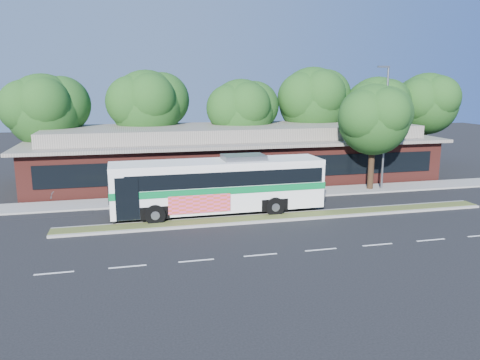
{
  "coord_description": "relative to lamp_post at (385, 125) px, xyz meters",
  "views": [
    {
      "loc": [
        -8.78,
        -24.7,
        7.73
      ],
      "look_at": [
        -2.12,
        2.63,
        2.0
      ],
      "focal_mm": 35.0,
      "sensor_mm": 36.0,
      "label": 1
    }
  ],
  "objects": [
    {
      "name": "tree_bg_a",
      "position": [
        -24.15,
        9.14,
        0.97
      ],
      "size": [
        6.47,
        5.8,
        8.63
      ],
      "color": "black",
      "rests_on": "ground"
    },
    {
      "name": "tree_bg_e",
      "position": [
        4.85,
        9.14,
        0.84
      ],
      "size": [
        6.47,
        5.8,
        8.5
      ],
      "color": "black",
      "rests_on": "ground"
    },
    {
      "name": "transit_bus",
      "position": [
        -13.04,
        -3.6,
        -2.91
      ],
      "size": [
        12.82,
        3.15,
        3.58
      ],
      "rotation": [
        0.0,
        0.0,
        0.01
      ],
      "color": "white",
      "rests_on": "ground"
    },
    {
      "name": "plaza_building",
      "position": [
        -9.56,
        6.99,
        -2.77
      ],
      "size": [
        33.2,
        11.2,
        4.45
      ],
      "color": "#56201B",
      "rests_on": "ground"
    },
    {
      "name": "ground",
      "position": [
        -9.56,
        -6.0,
        -4.9
      ],
      "size": [
        120.0,
        120.0,
        0.0
      ],
      "primitive_type": "plane",
      "color": "black",
      "rests_on": "ground"
    },
    {
      "name": "median_strip",
      "position": [
        -9.56,
        -5.4,
        -4.83
      ],
      "size": [
        26.0,
        1.1,
        0.15
      ],
      "primitive_type": "cube",
      "color": "#445725",
      "rests_on": "ground"
    },
    {
      "name": "sidewalk",
      "position": [
        -9.56,
        0.4,
        -4.84
      ],
      "size": [
        44.0,
        2.6,
        0.12
      ],
      "primitive_type": "cube",
      "color": "gray",
      "rests_on": "ground"
    },
    {
      "name": "sedan",
      "position": [
        -21.86,
        3.21,
        -4.2
      ],
      "size": [
        5.11,
        2.75,
        1.41
      ],
      "primitive_type": "imported",
      "rotation": [
        0.0,
        0.0,
        1.74
      ],
      "color": "#A3A4AA",
      "rests_on": "ground"
    },
    {
      "name": "lamp_post",
      "position": [
        0.0,
        0.0,
        0.0
      ],
      "size": [
        0.93,
        0.18,
        9.07
      ],
      "color": "slate",
      "rests_on": "ground"
    },
    {
      "name": "tree_bg_d",
      "position": [
        -1.12,
        10.15,
        1.52
      ],
      "size": [
        6.91,
        6.2,
        9.37
      ],
      "color": "black",
      "rests_on": "ground"
    },
    {
      "name": "sidewalk_tree",
      "position": [
        -0.42,
        0.32,
        0.47
      ],
      "size": [
        5.75,
        5.15,
        7.83
      ],
      "color": "black",
      "rests_on": "ground"
    },
    {
      "name": "tree_bg_f",
      "position": [
        10.87,
        10.14,
        1.16
      ],
      "size": [
        6.69,
        6.0,
        8.92
      ],
      "color": "black",
      "rests_on": "ground"
    },
    {
      "name": "tree_bg_b",
      "position": [
        -16.13,
        10.14,
        1.24
      ],
      "size": [
        6.69,
        6.0,
        9.0
      ],
      "color": "black",
      "rests_on": "ground"
    },
    {
      "name": "tree_bg_c",
      "position": [
        -8.16,
        9.13,
        0.69
      ],
      "size": [
        6.24,
        5.6,
        8.26
      ],
      "color": "black",
      "rests_on": "ground"
    }
  ]
}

